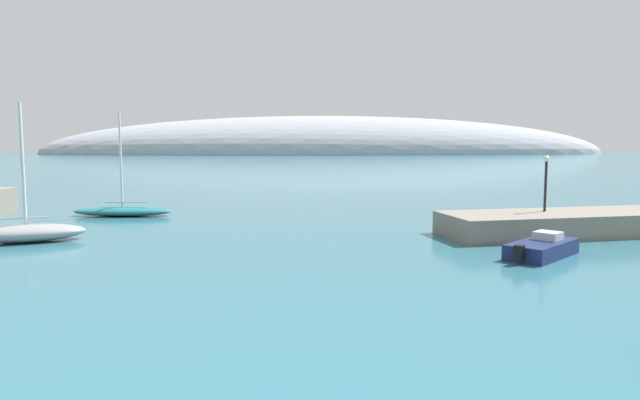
% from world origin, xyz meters
% --- Properties ---
extents(breakwater_rocks, '(19.83, 8.02, 1.37)m').
position_xyz_m(breakwater_rocks, '(20.68, 31.89, 0.69)').
color(breakwater_rocks, gray).
rests_on(breakwater_rocks, ground).
extents(distant_ridge, '(256.79, 61.03, 34.30)m').
position_xyz_m(distant_ridge, '(17.54, 257.98, 0.00)').
color(distant_ridge, '#999EA8').
rests_on(distant_ridge, ground).
extents(sailboat_grey_near_shore, '(6.64, 4.19, 7.81)m').
position_xyz_m(sailboat_grey_near_shore, '(-12.94, 30.49, 0.56)').
color(sailboat_grey_near_shore, gray).
rests_on(sailboat_grey_near_shore, water).
extents(sailboat_teal_mid_mooring, '(7.54, 2.47, 8.07)m').
position_xyz_m(sailboat_teal_mid_mooring, '(-10.83, 41.60, 0.43)').
color(sailboat_teal_mid_mooring, '#1E6B70').
rests_on(sailboat_teal_mid_mooring, water).
extents(motorboat_navy_outer, '(4.66, 4.54, 1.17)m').
position_xyz_m(motorboat_navy_outer, '(14.30, 24.97, 0.43)').
color(motorboat_navy_outer, navy).
rests_on(motorboat_navy_outer, water).
extents(harbor_lamp_post, '(0.36, 0.36, 3.40)m').
position_xyz_m(harbor_lamp_post, '(17.53, 31.94, 3.53)').
color(harbor_lamp_post, black).
rests_on(harbor_lamp_post, breakwater_rocks).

